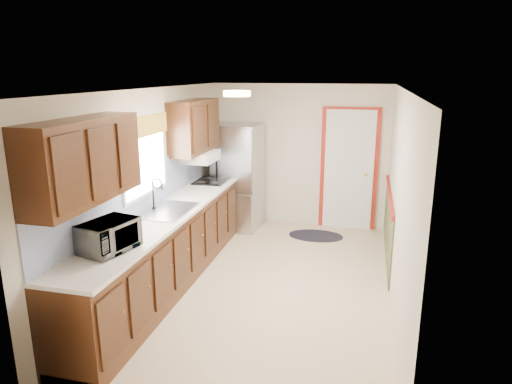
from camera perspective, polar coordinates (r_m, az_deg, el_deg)
The scene contains 8 objects.
room_shell at distance 5.42m, azimuth 1.38°, elevation -0.08°, with size 3.20×5.20×2.52m.
kitchen_run at distance 5.66m, azimuth -11.63°, elevation -3.86°, with size 0.63×4.00×2.20m.
back_wall_trim at distance 7.52m, azimuth 12.48°, elevation 1.39°, with size 1.12×2.30×2.08m.
ceiling_fixture at distance 5.12m, azimuth -2.39°, elevation 12.20°, with size 0.30×0.30×0.06m, color #FFD88C.
microwave at distance 4.54m, azimuth -17.94°, elevation -4.88°, with size 0.53×0.29×0.36m, color white.
refrigerator at distance 7.66m, azimuth -2.29°, elevation 1.90°, with size 0.77×0.75×1.76m.
rug at distance 7.51m, azimuth 7.48°, elevation -5.43°, with size 0.88×0.56×0.01m, color black.
cooktop at distance 7.11m, azimuth -5.57°, elevation 1.40°, with size 0.47×0.57×0.02m, color black.
Camera 1 is at (1.13, -5.11, 2.60)m, focal length 32.00 mm.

